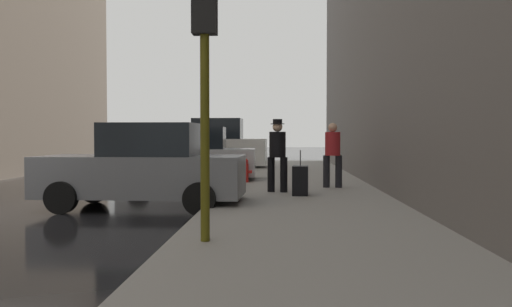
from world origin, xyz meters
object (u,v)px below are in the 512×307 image
at_px(parked_white_van, 214,147).
at_px(pedestrian_in_red_jacket, 333,151).
at_px(parked_silver_sedan, 190,157).
at_px(pedestrian_with_fedora, 277,152).
at_px(parked_gray_coupe, 144,168).
at_px(rolling_suitcase, 300,180).
at_px(fire_hydrant, 245,170).
at_px(traffic_light, 205,42).

bearing_deg(parked_white_van, pedestrian_in_red_jacket, -65.80).
bearing_deg(pedestrian_in_red_jacket, parked_silver_sedan, 147.76).
bearing_deg(parked_white_van, pedestrian_with_fedora, -75.41).
relative_size(parked_gray_coupe, parked_white_van, 0.92).
relative_size(pedestrian_with_fedora, pedestrian_in_red_jacket, 1.04).
height_order(parked_white_van, rolling_suitcase, parked_white_van).
bearing_deg(parked_silver_sedan, parked_gray_coupe, -90.00).
relative_size(parked_silver_sedan, rolling_suitcase, 4.09).
bearing_deg(pedestrian_in_red_jacket, pedestrian_with_fedora, -139.29).
xyz_separation_m(pedestrian_with_fedora, rolling_suitcase, (0.53, -0.69, -0.65)).
distance_m(fire_hydrant, pedestrian_with_fedora, 3.10).
bearing_deg(parked_gray_coupe, pedestrian_with_fedora, 36.86).
bearing_deg(pedestrian_in_red_jacket, rolling_suitcase, -115.38).
bearing_deg(parked_white_van, parked_silver_sedan, -90.00).
distance_m(traffic_light, pedestrian_with_fedora, 6.73).
height_order(fire_hydrant, pedestrian_with_fedora, pedestrian_with_fedora).
xyz_separation_m(fire_hydrant, traffic_light, (0.05, -9.34, 2.26)).
distance_m(parked_gray_coupe, fire_hydrant, 5.29).
bearing_deg(parked_silver_sedan, parked_white_van, 90.00).
height_order(parked_silver_sedan, traffic_light, traffic_light).
relative_size(pedestrian_in_red_jacket, rolling_suitcase, 1.64).
relative_size(parked_white_van, traffic_light, 1.29).
bearing_deg(fire_hydrant, parked_silver_sedan, 149.91).
height_order(parked_silver_sedan, pedestrian_in_red_jacket, pedestrian_in_red_jacket).
bearing_deg(parked_white_van, fire_hydrant, -76.97).
bearing_deg(fire_hydrant, traffic_light, -89.69).
xyz_separation_m(parked_silver_sedan, pedestrian_with_fedora, (2.78, -3.92, 0.29)).
bearing_deg(rolling_suitcase, fire_hydrant, 112.85).
distance_m(parked_silver_sedan, pedestrian_in_red_jacket, 5.01).
xyz_separation_m(parked_white_van, pedestrian_with_fedora, (2.78, -10.67, 0.10)).
bearing_deg(pedestrian_in_red_jacket, parked_gray_coupe, -141.77).
distance_m(traffic_light, pedestrian_in_red_jacket, 8.24).
xyz_separation_m(parked_silver_sedan, rolling_suitcase, (3.31, -4.61, -0.36)).
height_order(parked_gray_coupe, parked_silver_sedan, same).
bearing_deg(parked_gray_coupe, rolling_suitcase, 22.75).
bearing_deg(traffic_light, rolling_suitcase, 75.86).
height_order(traffic_light, pedestrian_with_fedora, traffic_light).
bearing_deg(pedestrian_with_fedora, traffic_light, -98.12).
relative_size(traffic_light, pedestrian_with_fedora, 2.03).
bearing_deg(traffic_light, fire_hydrant, 90.31).
distance_m(parked_gray_coupe, parked_silver_sedan, 6.00).
distance_m(pedestrian_with_fedora, rolling_suitcase, 1.09).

